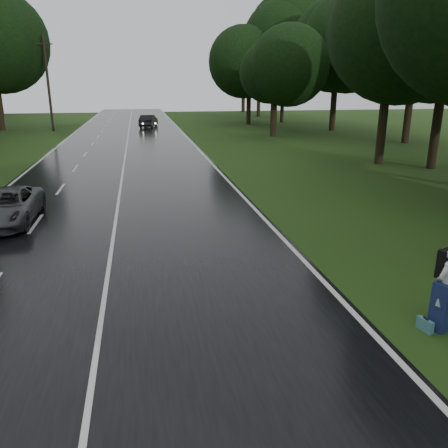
# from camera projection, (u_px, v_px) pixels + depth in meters

# --- Properties ---
(ground) EXTENTS (160.00, 160.00, 0.00)m
(ground) POSITION_uv_depth(u_px,v_px,m) (101.00, 321.00, 10.20)
(ground) COLOR #234113
(ground) RESTS_ON ground
(road) EXTENTS (12.00, 140.00, 0.04)m
(road) POSITION_uv_depth(u_px,v_px,m) (124.00, 167.00, 28.95)
(road) COLOR black
(road) RESTS_ON ground
(lane_center) EXTENTS (0.12, 140.00, 0.01)m
(lane_center) POSITION_uv_depth(u_px,v_px,m) (124.00, 167.00, 28.94)
(lane_center) COLOR silver
(lane_center) RESTS_ON road
(grey_car) EXTENTS (2.18, 4.68, 1.30)m
(grey_car) POSITION_uv_depth(u_px,v_px,m) (6.00, 207.00, 17.09)
(grey_car) COLOR #424447
(grey_car) RESTS_ON road
(far_car) EXTENTS (2.49, 4.73, 1.48)m
(far_car) POSITION_uv_depth(u_px,v_px,m) (148.00, 121.00, 55.20)
(far_car) COLOR black
(far_car) RESTS_ON road
(hitchhiker) EXTENTS (0.85, 0.82, 1.99)m
(hitchhiker) POSITION_uv_depth(u_px,v_px,m) (447.00, 290.00, 9.66)
(hitchhiker) COLOR silver
(hitchhiker) RESTS_ON ground
(suitcase) EXTENTS (0.20, 0.41, 0.28)m
(suitcase) POSITION_uv_depth(u_px,v_px,m) (425.00, 325.00, 9.76)
(suitcase) COLOR teal
(suitcase) RESTS_ON ground
(utility_pole_far) EXTENTS (1.80, 0.28, 10.33)m
(utility_pole_far) POSITION_uv_depth(u_px,v_px,m) (54.00, 131.00, 51.19)
(utility_pole_far) COLOR black
(utility_pole_far) RESTS_ON ground
(tree_left_f) EXTENTS (10.40, 10.40, 16.25)m
(tree_left_f) POSITION_uv_depth(u_px,v_px,m) (3.00, 130.00, 52.12)
(tree_left_f) COLOR black
(tree_left_f) RESTS_ON ground
(tree_right_d) EXTENTS (9.57, 9.57, 14.95)m
(tree_right_d) POSITION_uv_depth(u_px,v_px,m) (378.00, 164.00, 30.27)
(tree_right_d) COLOR black
(tree_right_d) RESTS_ON ground
(tree_right_e) EXTENTS (7.51, 7.51, 11.74)m
(tree_right_e) POSITION_uv_depth(u_px,v_px,m) (273.00, 136.00, 46.27)
(tree_right_e) COLOR black
(tree_right_e) RESTS_ON ground
(tree_right_f) EXTENTS (8.52, 8.52, 13.32)m
(tree_right_f) POSITION_uv_depth(u_px,v_px,m) (248.00, 124.00, 59.58)
(tree_right_f) COLOR black
(tree_right_f) RESTS_ON ground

